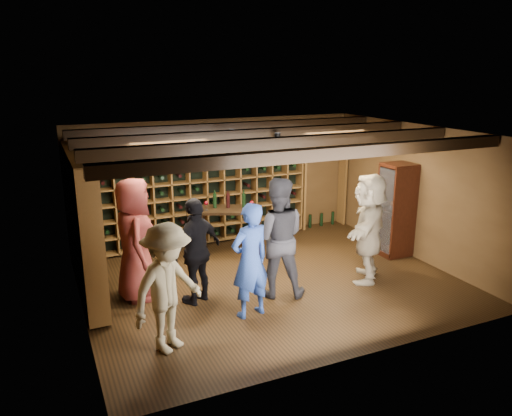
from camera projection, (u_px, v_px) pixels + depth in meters
name	position (u px, v px, depth m)	size (l,w,h in m)	color
ground	(271.00, 282.00, 8.41)	(6.00, 6.00, 0.00)	black
room_shell	(270.00, 138.00, 7.80)	(6.00, 6.00, 6.00)	brown
wine_rack_back	(197.00, 189.00, 9.94)	(4.65, 0.30, 2.20)	brown
wine_rack_left	(83.00, 224.00, 7.71)	(0.30, 2.65, 2.20)	brown
crate_shelf	(324.00, 158.00, 10.97)	(1.20, 0.32, 2.07)	brown
display_cabinet	(396.00, 212.00, 9.42)	(0.55, 0.50, 1.75)	#32120A
man_blue_shirt	(250.00, 261.00, 7.05)	(0.62, 0.41, 1.69)	navy
man_grey_suit	(277.00, 238.00, 7.70)	(0.92, 0.72, 1.89)	black
guest_red_floral	(135.00, 240.00, 7.57)	(0.93, 0.61, 1.91)	maroon
guest_woman_black	(197.00, 251.00, 7.49)	(0.97, 0.40, 1.65)	black
guest_khaki	(168.00, 288.00, 6.18)	(1.09, 0.62, 1.68)	gray
guest_beige	(368.00, 228.00, 8.28)	(1.70, 0.54, 1.83)	tan
tasting_table	(231.00, 214.00, 9.48)	(1.34, 1.03, 1.19)	black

